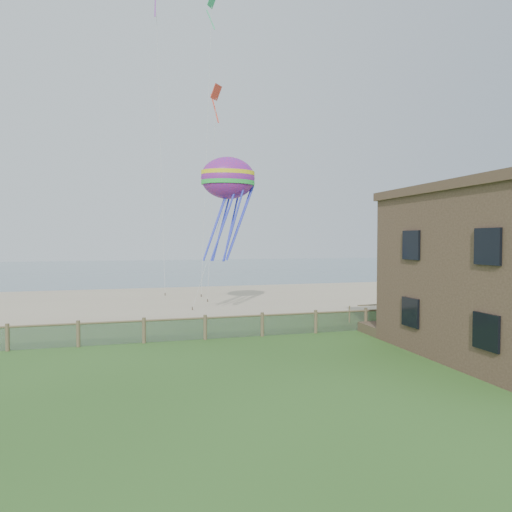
# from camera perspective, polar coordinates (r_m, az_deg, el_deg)

# --- Properties ---
(ground) EXTENTS (160.00, 160.00, 0.00)m
(ground) POSITION_cam_1_polar(r_m,az_deg,el_deg) (18.64, 6.08, -13.65)
(ground) COLOR #2D511C
(ground) RESTS_ON ground
(sand_beach) EXTENTS (72.00, 20.00, 0.02)m
(sand_beach) POSITION_cam_1_polar(r_m,az_deg,el_deg) (39.57, -5.70, -5.30)
(sand_beach) COLOR tan
(sand_beach) RESTS_ON ground
(ocean) EXTENTS (160.00, 68.00, 0.02)m
(ocean) POSITION_cam_1_polar(r_m,az_deg,el_deg) (83.11, -10.81, -1.50)
(ocean) COLOR slate
(ocean) RESTS_ON ground
(chainlink_fence) EXTENTS (36.20, 0.20, 1.25)m
(chainlink_fence) POSITION_cam_1_polar(r_m,az_deg,el_deg) (24.05, 0.79, -8.72)
(chainlink_fence) COLOR #4D402B
(chainlink_fence) RESTS_ON ground
(motel_deck) EXTENTS (15.00, 2.00, 0.50)m
(motel_deck) POSITION_cam_1_polar(r_m,az_deg,el_deg) (29.61, 26.56, -7.49)
(motel_deck) COLOR brown
(motel_deck) RESTS_ON ground
(picnic_table) EXTENTS (2.21, 1.87, 0.80)m
(picnic_table) POSITION_cam_1_polar(r_m,az_deg,el_deg) (25.11, 19.64, -8.72)
(picnic_table) COLOR brown
(picnic_table) RESTS_ON ground
(octopus_kite) EXTENTS (4.19, 3.53, 7.35)m
(octopus_kite) POSITION_cam_1_polar(r_m,az_deg,el_deg) (30.26, -3.50, 6.15)
(octopus_kite) COLOR #DC2249
(kite_red) EXTENTS (1.87, 1.84, 2.29)m
(kite_red) POSITION_cam_1_polar(r_m,az_deg,el_deg) (34.57, -5.00, 18.84)
(kite_red) COLOR #EE3F2A
(kite_green) EXTENTS (1.88, 1.78, 2.48)m
(kite_green) POSITION_cam_1_polar(r_m,az_deg,el_deg) (40.60, -5.55, 28.23)
(kite_green) COLOR #31BA6C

